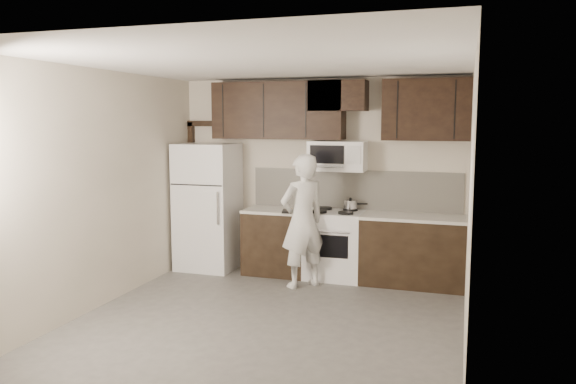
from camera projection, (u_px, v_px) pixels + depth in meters
The scene contains 14 objects.
floor at pixel (265, 324), 5.90m from camera, with size 4.50×4.50×0.00m, color #54514F.
back_wall at pixel (319, 176), 7.85m from camera, with size 4.00×4.00×0.00m, color beige.
ceiling at pixel (263, 62), 5.56m from camera, with size 4.50×4.50×0.00m, color white.
counter_run at pixel (357, 246), 7.49m from camera, with size 2.95×0.64×0.91m.
stove at pixel (335, 244), 7.58m from camera, with size 0.76×0.66×0.94m.
backsplash at pixel (354, 190), 7.71m from camera, with size 2.90×0.02×0.54m, color beige.
upper_cabinets at pixel (332, 109), 7.51m from camera, with size 3.48×0.35×0.78m.
microwave at pixel (337, 156), 7.54m from camera, with size 0.76×0.42×0.40m.
refrigerator at pixel (208, 207), 8.04m from camera, with size 0.80×0.76×1.80m.
door_trim at pixel (195, 179), 8.41m from camera, with size 0.50×0.08×2.12m.
saucepan at pixel (351, 205), 7.60m from camera, with size 0.32×0.19×0.18m.
baking_tray at pixel (296, 211), 7.50m from camera, with size 0.37×0.28×0.02m, color black.
pizza at pixel (296, 210), 7.50m from camera, with size 0.25×0.25×0.02m, color #D2BE8C.
person at pixel (303, 221), 7.13m from camera, with size 0.62×0.41×1.71m, color white.
Camera 1 is at (1.96, -5.33, 2.13)m, focal length 35.00 mm.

